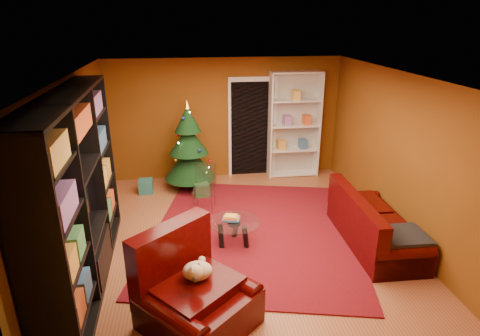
{
  "coord_description": "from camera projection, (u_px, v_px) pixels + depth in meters",
  "views": [
    {
      "loc": [
        -0.86,
        -5.7,
        3.39
      ],
      "look_at": [
        0.0,
        0.4,
        1.05
      ],
      "focal_mm": 30.0,
      "sensor_mm": 36.0,
      "label": 1
    }
  ],
  "objects": [
    {
      "name": "white_bookshelf",
      "position": [
        294.0,
        125.0,
        8.76
      ],
      "size": [
        1.1,
        0.41,
        2.38
      ],
      "primitive_type": null,
      "rotation": [
        0.0,
        0.0,
        -0.01
      ],
      "color": "white",
      "rests_on": "floor"
    },
    {
      "name": "christmas_tree",
      "position": [
        189.0,
        146.0,
        8.16
      ],
      "size": [
        1.11,
        1.11,
        1.87
      ],
      "primitive_type": null,
      "rotation": [
        0.0,
        0.0,
        0.06
      ],
      "color": "black",
      "rests_on": "floor"
    },
    {
      "name": "rug",
      "position": [
        255.0,
        231.0,
        6.72
      ],
      "size": [
        4.1,
        4.51,
        0.02
      ],
      "primitive_type": "cube",
      "rotation": [
        0.0,
        0.0,
        -0.23
      ],
      "color": "maroon",
      "rests_on": "floor"
    },
    {
      "name": "sofa",
      "position": [
        376.0,
        220.0,
        6.24
      ],
      "size": [
        0.94,
        1.99,
        0.85
      ],
      "primitive_type": null,
      "rotation": [
        0.0,
        0.0,
        1.54
      ],
      "color": "#300202",
      "rests_on": "rug"
    },
    {
      "name": "wall_right",
      "position": [
        398.0,
        155.0,
        6.47
      ],
      "size": [
        0.05,
        5.5,
        2.6
      ],
      "primitive_type": "cube",
      "color": "brown",
      "rests_on": "ground"
    },
    {
      "name": "coffee_table",
      "position": [
        234.0,
        232.0,
        6.29
      ],
      "size": [
        0.99,
        0.99,
        0.5
      ],
      "primitive_type": null,
      "rotation": [
        0.0,
        0.0,
        -0.26
      ],
      "color": "gray",
      "rests_on": "rug"
    },
    {
      "name": "doorway",
      "position": [
        252.0,
        130.0,
        8.83
      ],
      "size": [
        1.06,
        0.6,
        2.16
      ],
      "primitive_type": null,
      "color": "black",
      "rests_on": "floor"
    },
    {
      "name": "ceiling",
      "position": [
        244.0,
        74.0,
        5.67
      ],
      "size": [
        5.0,
        5.5,
        0.05
      ],
      "primitive_type": "cube",
      "color": "silver",
      "rests_on": "wall_back"
    },
    {
      "name": "gift_box_green",
      "position": [
        201.0,
        190.0,
        8.01
      ],
      "size": [
        0.32,
        0.32,
        0.28
      ],
      "primitive_type": "cube",
      "rotation": [
        0.0,
        0.0,
        0.17
      ],
      "color": "#2B6630",
      "rests_on": "floor"
    },
    {
      "name": "wall_left",
      "position": [
        72.0,
        170.0,
        5.81
      ],
      "size": [
        0.05,
        5.5,
        2.6
      ],
      "primitive_type": "cube",
      "color": "brown",
      "rests_on": "ground"
    },
    {
      "name": "armchair",
      "position": [
        198.0,
        292.0,
        4.54
      ],
      "size": [
        1.7,
        1.7,
        0.94
      ],
      "primitive_type": null,
      "rotation": [
        0.0,
        0.0,
        0.72
      ],
      "color": "#300202",
      "rests_on": "rug"
    },
    {
      "name": "media_unit",
      "position": [
        77.0,
        194.0,
        5.1
      ],
      "size": [
        0.61,
        3.32,
        2.54
      ],
      "primitive_type": null,
      "rotation": [
        0.0,
        0.0,
        0.03
      ],
      "color": "black",
      "rests_on": "floor"
    },
    {
      "name": "dog",
      "position": [
        197.0,
        271.0,
        4.52
      ],
      "size": [
        0.5,
        0.49,
        0.31
      ],
      "primitive_type": null,
      "rotation": [
        0.0,
        0.0,
        0.72
      ],
      "color": "beige",
      "rests_on": "armchair"
    },
    {
      "name": "wall_back",
      "position": [
        225.0,
        119.0,
        8.7
      ],
      "size": [
        5.0,
        0.05,
        2.6
      ],
      "primitive_type": "cube",
      "color": "brown",
      "rests_on": "ground"
    },
    {
      "name": "floor",
      "position": [
        243.0,
        237.0,
        6.61
      ],
      "size": [
        5.0,
        5.5,
        0.05
      ],
      "primitive_type": "cube",
      "color": "brown",
      "rests_on": "ground"
    },
    {
      "name": "acrylic_chair",
      "position": [
        204.0,
        191.0,
        7.35
      ],
      "size": [
        0.49,
        0.52,
        0.78
      ],
      "primitive_type": null,
      "rotation": [
        0.0,
        0.0,
        -0.23
      ],
      "color": "#66605B",
      "rests_on": "rug"
    },
    {
      "name": "gift_box_red",
      "position": [
        187.0,
        180.0,
        8.56
      ],
      "size": [
        0.26,
        0.26,
        0.21
      ],
      "primitive_type": "cube",
      "rotation": [
        0.0,
        0.0,
        -0.31
      ],
      "color": "maroon",
      "rests_on": "floor"
    },
    {
      "name": "gift_box_teal",
      "position": [
        146.0,
        186.0,
        8.18
      ],
      "size": [
        0.28,
        0.28,
        0.28
      ],
      "primitive_type": "cube",
      "rotation": [
        0.0,
        0.0,
        0.02
      ],
      "color": "#226967",
      "rests_on": "floor"
    }
  ]
}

